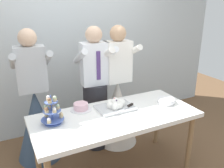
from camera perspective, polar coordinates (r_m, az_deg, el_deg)
rear_wall at (r=3.65m, az=-9.39°, el=11.41°), size 5.20×0.10×2.90m
dessert_table at (r=2.64m, az=0.87°, el=-8.76°), size 1.80×0.80×0.78m
cupcake_stand at (r=2.46m, az=-14.20°, el=-6.58°), size 0.23×0.23×0.31m
main_cake_tray at (r=2.72m, az=0.81°, el=-5.08°), size 0.42×0.33×0.13m
plate_stack at (r=2.94m, az=12.81°, el=-4.01°), size 0.21×0.21×0.05m
round_cake at (r=2.72m, az=-7.47°, el=-5.48°), size 0.24×0.24×0.08m
person_groom at (r=3.16m, az=-4.02°, el=-2.94°), size 0.50×0.52×1.66m
person_bride at (r=3.31m, az=1.30°, el=-4.86°), size 0.56×0.56×1.66m
person_guest at (r=3.14m, az=-17.62°, el=-7.32°), size 0.56×0.56×1.66m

